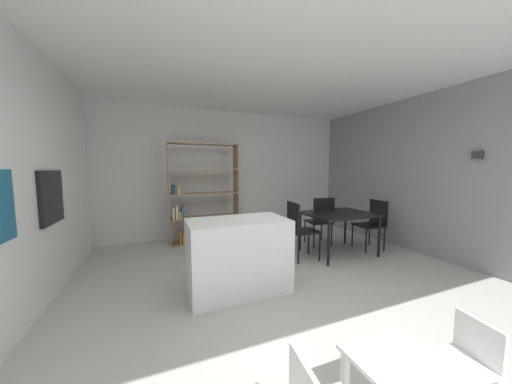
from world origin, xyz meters
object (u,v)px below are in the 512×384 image
Objects in this scene: child_table at (405,376)px; dining_chair_window_side at (373,220)px; dining_chair_island_side at (299,226)px; kitchen_island at (238,255)px; dining_chair_far at (321,218)px; open_bookshelf at (198,198)px; built_in_oven at (51,197)px; dining_table at (339,217)px; child_chair_right at (466,359)px.

dining_chair_window_side is at bearing 45.18° from child_table.
kitchen_island is at bearing 120.58° from dining_chair_island_side.
dining_chair_island_side reaches higher than dining_chair_far.
kitchen_island is 2.33× the size of child_table.
kitchen_island is at bearing -71.77° from dining_chair_window_side.
dining_chair_window_side is at bearing 11.67° from kitchen_island.
built_in_oven is at bearing -140.65° from open_bookshelf.
dining_chair_far is (-0.01, 0.48, -0.10)m from dining_table.
child_table is 3.62m from dining_chair_window_side.
built_in_oven reaches higher than dining_chair_far.
open_bookshelf is 3.91× the size of child_table.
dining_table is at bearing -84.27° from dining_chair_window_side.
kitchen_island is 1.31× the size of dining_chair_window_side.
dining_chair_far is at bearing 27.99° from kitchen_island.
child_chair_right is 0.61× the size of dining_chair_window_side.
dining_chair_island_side is at bearing -84.13° from dining_chair_window_side.
open_bookshelf is (1.92, 1.57, -0.27)m from built_in_oven.
built_in_oven reaches higher than dining_chair_window_side.
dining_chair_far is (1.18, 3.07, 0.25)m from child_chair_right.
open_bookshelf is at bearing 44.44° from dining_chair_island_side.
dining_chair_window_side reaches higher than kitchen_island.
dining_chair_window_side is (2.55, 2.57, 0.16)m from child_table.
open_bookshelf is 2.10× the size of dining_chair_far.
kitchen_island is 2.17m from child_chair_right.
dining_chair_island_side is (1.25, 0.61, 0.12)m from kitchen_island.
built_in_oven is 4.97m from dining_chair_window_side.
dining_table is 1.22× the size of dining_chair_island_side.
open_bookshelf is at bearing 39.35° from built_in_oven.
dining_chair_island_side is at bearing -177.80° from child_chair_right.
dining_chair_window_side is (3.01, -1.66, -0.38)m from open_bookshelf.
dining_table is at bearing -86.16° from dining_chair_island_side.
dining_chair_window_side reaches higher than dining_table.
child_table is at bearing -48.15° from built_in_oven.
open_bookshelf is 2.76m from dining_table.
kitchen_island is 2.00m from child_table.
built_in_oven reaches higher than kitchen_island.
dining_chair_window_side is (0.82, -0.01, -0.13)m from dining_table.
dining_chair_window_side is 1.63m from dining_chair_island_side.
child_table is at bearing -123.93° from dining_table.
dining_chair_far is at bearing -28.16° from open_bookshelf.
open_bookshelf is at bearing 96.21° from child_table.
kitchen_island is 0.60× the size of open_bookshelf.
child_chair_right is 0.48× the size of dining_table.
dining_chair_window_side is at bearing 157.13° from dining_chair_far.
dining_chair_island_side is (0.92, 2.59, 0.19)m from child_table.
child_table is 0.54× the size of dining_chair_far.
open_bookshelf reaches higher than kitchen_island.
child_table is at bearing 68.61° from dining_chair_far.
child_chair_right is at bearing 76.97° from dining_chair_far.
kitchen_island reaches higher than dining_table.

